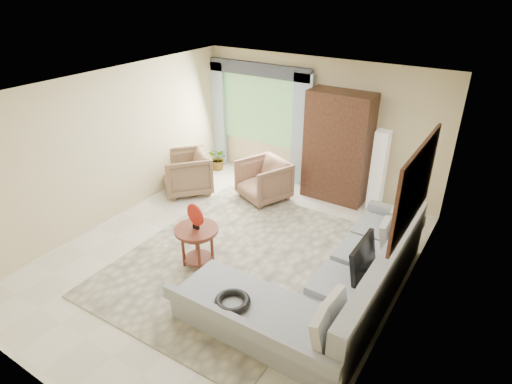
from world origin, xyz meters
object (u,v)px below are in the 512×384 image
Objects in this scene: armchair_left at (187,172)px; armchair_right at (264,180)px; sectional_sofa at (333,288)px; potted_plant at (218,159)px; armoire at (338,147)px; tv_screen at (363,258)px; coffee_table at (198,246)px; floor_lamp at (378,170)px.

armchair_right is (1.45, 0.57, -0.03)m from armchair_left.
sectional_sofa is 4.80m from potted_plant.
armchair_left is 1.22m from potted_plant.
armchair_right is 1.53m from armoire.
armchair_left is 1.56m from armchair_right.
tv_screen reaches higher than coffee_table.
coffee_table is at bearing -59.22° from armchair_right.
armchair_right is at bearing -21.80° from potted_plant.
floor_lamp is (-0.70, 2.70, 0.03)m from tv_screen.
tv_screen reaches higher than armchair_left.
potted_plant is 2.83m from armoire.
armoire is at bearing 68.99° from armchair_left.
armchair_right reaches higher than coffee_table.
coffee_table is 0.43× the size of floor_lamp.
floor_lamp reaches higher than tv_screen.
sectional_sofa is 3.03m from floor_lamp.
armoire is at bearing 113.06° from sectional_sofa.
armchair_right is at bearing 62.56° from armchair_left.
armchair_left is 1.78× the size of potted_plant.
armchair_right is at bearing 138.41° from sectional_sofa.
coffee_table is 1.26× the size of potted_plant.
tv_screen reaches higher than armchair_right.
potted_plant is at bearing 145.30° from sectional_sofa.
tv_screen is 3.05m from armoire.
floor_lamp is (3.51, 0.22, 0.49)m from potted_plant.
sectional_sofa is at bearing 7.37° from coffee_table.
sectional_sofa is 5.33× the size of coffee_table.
tv_screen is at bearing 44.06° from sectional_sofa.
coffee_table is 2.39m from armchair_right.
coffee_table is at bearing -116.76° from floor_lamp.
coffee_table is 0.75× the size of armchair_right.
sectional_sofa is 6.72× the size of potted_plant.
armoire is at bearing -175.71° from floor_lamp.
tv_screen is 2.79m from floor_lamp.
sectional_sofa is 4.68× the size of tv_screen.
armchair_left is at bearing 134.43° from coffee_table.
coffee_table is at bearing -172.63° from sectional_sofa.
sectional_sofa reaches higher than potted_plant.
armoire is at bearing 58.35° from armchair_right.
armchair_left is 0.44× the size of armoire.
armchair_left is at bearing -84.11° from potted_plant.
armchair_left reaches higher than armchair_right.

